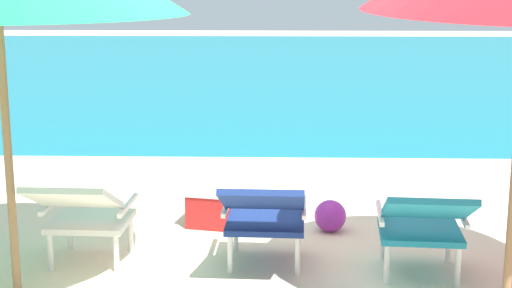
{
  "coord_description": "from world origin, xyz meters",
  "views": [
    {
      "loc": [
        0.15,
        -4.91,
        1.89
      ],
      "look_at": [
        0.0,
        0.35,
        0.75
      ],
      "focal_mm": 53.61,
      "sensor_mm": 36.0,
      "label": 1
    }
  ],
  "objects_px": {
    "lounge_chair_left": "(83,211)",
    "lounge_chair_right": "(424,222)",
    "lounge_chair_center": "(264,213)",
    "beach_ball": "(330,216)",
    "cooler_box": "(219,205)"
  },
  "relations": [
    {
      "from": "lounge_chair_center",
      "to": "beach_ball",
      "type": "height_order",
      "value": "lounge_chair_center"
    },
    {
      "from": "lounge_chair_center",
      "to": "cooler_box",
      "type": "xyz_separation_m",
      "value": [
        -0.37,
        0.96,
        -0.24
      ]
    },
    {
      "from": "lounge_chair_left",
      "to": "cooler_box",
      "type": "bearing_deg",
      "value": 49.56
    },
    {
      "from": "beach_ball",
      "to": "cooler_box",
      "type": "height_order",
      "value": "cooler_box"
    },
    {
      "from": "lounge_chair_left",
      "to": "cooler_box",
      "type": "xyz_separation_m",
      "value": [
        0.81,
        0.95,
        -0.24
      ]
    },
    {
      "from": "lounge_chair_left",
      "to": "lounge_chair_right",
      "type": "xyz_separation_m",
      "value": [
        2.19,
        -0.16,
        0.0
      ]
    },
    {
      "from": "lounge_chair_center",
      "to": "cooler_box",
      "type": "height_order",
      "value": "lounge_chair_center"
    },
    {
      "from": "lounge_chair_center",
      "to": "lounge_chair_right",
      "type": "relative_size",
      "value": 0.98
    },
    {
      "from": "lounge_chair_right",
      "to": "beach_ball",
      "type": "relative_size",
      "value": 3.73
    },
    {
      "from": "lounge_chair_left",
      "to": "lounge_chair_right",
      "type": "distance_m",
      "value": 2.19
    },
    {
      "from": "lounge_chair_right",
      "to": "cooler_box",
      "type": "distance_m",
      "value": 1.78
    },
    {
      "from": "cooler_box",
      "to": "beach_ball",
      "type": "bearing_deg",
      "value": -7.69
    },
    {
      "from": "beach_ball",
      "to": "cooler_box",
      "type": "distance_m",
      "value": 0.87
    },
    {
      "from": "lounge_chair_right",
      "to": "cooler_box",
      "type": "bearing_deg",
      "value": 140.95
    },
    {
      "from": "lounge_chair_center",
      "to": "lounge_chair_right",
      "type": "height_order",
      "value": "same"
    }
  ]
}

